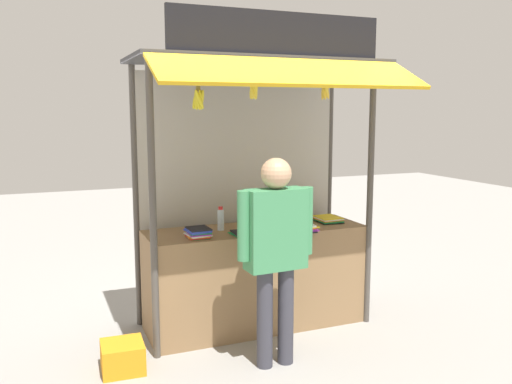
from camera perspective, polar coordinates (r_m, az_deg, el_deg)
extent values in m
plane|color=gray|center=(5.47, 0.00, -13.73)|extent=(20.00, 20.00, 0.00)
cube|color=olive|center=(5.31, 0.00, -8.91)|extent=(2.09, 0.67, 0.96)
cylinder|color=#4C4742|center=(4.51, -10.75, -2.20)|extent=(0.06, 0.06, 2.49)
cylinder|color=#4C4742|center=(5.33, 11.85, -0.59)|extent=(0.06, 0.06, 2.49)
cylinder|color=#4C4742|center=(5.27, -12.47, -0.71)|extent=(0.06, 0.06, 2.49)
cylinder|color=#4C4742|center=(5.99, 7.66, 0.52)|extent=(0.06, 0.06, 2.49)
cube|color=#B7B2A8|center=(5.55, -1.76, -0.31)|extent=(2.05, 0.04, 2.44)
cube|color=#3F3F44|center=(5.04, 0.19, 13.50)|extent=(2.29, 0.98, 0.04)
cube|color=gold|center=(4.36, 4.00, 12.45)|extent=(2.25, 0.51, 0.26)
cube|color=black|center=(4.66, 2.35, 16.31)|extent=(1.88, 0.04, 0.35)
cylinder|color=#59544C|center=(4.68, 2.07, 12.65)|extent=(1.99, 0.02, 0.02)
cylinder|color=silver|center=(5.65, 5.00, -1.43)|extent=(0.09, 0.09, 0.27)
cylinder|color=white|center=(5.63, 5.02, 0.10)|extent=(0.06, 0.06, 0.04)
cylinder|color=silver|center=(5.34, 2.37, -2.28)|extent=(0.07, 0.07, 0.22)
cylinder|color=#198C33|center=(5.32, 2.38, -0.99)|extent=(0.04, 0.04, 0.03)
cylinder|color=silver|center=(5.09, -3.72, -2.93)|extent=(0.06, 0.06, 0.20)
cylinder|color=red|center=(5.07, -3.73, -1.69)|extent=(0.04, 0.04, 0.03)
cylinder|color=silver|center=(5.47, 4.44, -1.75)|extent=(0.09, 0.09, 0.27)
cylinder|color=#198C33|center=(5.45, 4.46, -0.18)|extent=(0.06, 0.06, 0.04)
cube|color=green|center=(4.85, -6.04, -4.72)|extent=(0.19, 0.23, 0.01)
cube|color=red|center=(4.84, -6.13, -4.64)|extent=(0.19, 0.22, 0.01)
cube|color=orange|center=(4.83, -6.16, -4.55)|extent=(0.21, 0.24, 0.01)
cube|color=white|center=(4.83, -6.09, -4.45)|extent=(0.21, 0.24, 0.01)
cube|color=purple|center=(4.83, -6.02, -4.32)|extent=(0.20, 0.24, 0.01)
cube|color=green|center=(4.84, -6.02, -4.19)|extent=(0.20, 0.23, 0.01)
cube|color=blue|center=(4.84, -6.15, -4.08)|extent=(0.20, 0.24, 0.01)
cube|color=blue|center=(4.84, -6.06, -3.94)|extent=(0.19, 0.23, 0.01)
cube|color=black|center=(4.83, -6.04, -3.82)|extent=(0.19, 0.23, 0.01)
cube|color=black|center=(5.53, 7.65, -3.09)|extent=(0.25, 0.29, 0.01)
cube|color=green|center=(5.53, 7.60, -2.97)|extent=(0.23, 0.27, 0.01)
cube|color=green|center=(5.51, 7.55, -2.92)|extent=(0.23, 0.27, 0.01)
cube|color=orange|center=(5.51, 7.52, -2.82)|extent=(0.23, 0.27, 0.01)
cube|color=white|center=(5.51, 7.55, -2.72)|extent=(0.22, 0.27, 0.01)
cube|color=yellow|center=(5.52, 7.55, -2.62)|extent=(0.22, 0.27, 0.01)
cube|color=orange|center=(4.89, -1.14, -4.56)|extent=(0.20, 0.28, 0.01)
cube|color=green|center=(4.89, -1.34, -4.48)|extent=(0.21, 0.28, 0.01)
cube|color=white|center=(4.89, -1.16, -4.37)|extent=(0.21, 0.28, 0.01)
cube|color=black|center=(4.88, -1.24, -4.29)|extent=(0.20, 0.28, 0.01)
cube|color=black|center=(5.10, 4.69, -4.02)|extent=(0.23, 0.29, 0.01)
cube|color=purple|center=(5.11, 4.76, -3.88)|extent=(0.25, 0.31, 0.01)
cube|color=purple|center=(5.11, 4.73, -3.73)|extent=(0.23, 0.29, 0.01)
cube|color=red|center=(5.11, 4.67, -3.61)|extent=(0.25, 0.30, 0.01)
cube|color=yellow|center=(5.09, 4.79, -3.53)|extent=(0.25, 0.30, 0.01)
cube|color=white|center=(5.10, 4.63, -3.38)|extent=(0.25, 0.31, 0.01)
cylinder|color=#332D23|center=(4.89, 7.23, 11.86)|extent=(0.01, 0.01, 0.06)
cylinder|color=olive|center=(4.88, 7.22, 11.25)|extent=(0.04, 0.04, 0.04)
ellipsoid|color=yellow|center=(4.89, 7.41, 10.36)|extent=(0.04, 0.07, 0.14)
ellipsoid|color=yellow|center=(4.90, 7.15, 10.35)|extent=(0.06, 0.04, 0.14)
ellipsoid|color=yellow|center=(4.88, 7.03, 10.35)|extent=(0.05, 0.05, 0.14)
ellipsoid|color=yellow|center=(4.86, 7.13, 10.36)|extent=(0.05, 0.06, 0.14)
ellipsoid|color=yellow|center=(4.86, 7.46, 10.39)|extent=(0.08, 0.05, 0.14)
cylinder|color=#332D23|center=(4.44, -6.10, 11.81)|extent=(0.01, 0.01, 0.13)
cylinder|color=olive|center=(4.43, -6.09, 10.74)|extent=(0.04, 0.04, 0.04)
ellipsoid|color=yellow|center=(4.44, -5.70, 9.63)|extent=(0.04, 0.09, 0.16)
ellipsoid|color=yellow|center=(4.45, -5.90, 9.62)|extent=(0.07, 0.07, 0.17)
ellipsoid|color=yellow|center=(4.46, -6.12, 9.62)|extent=(0.09, 0.04, 0.17)
ellipsoid|color=yellow|center=(4.45, -6.39, 9.62)|extent=(0.08, 0.07, 0.17)
ellipsoid|color=yellow|center=(4.43, -6.30, 9.57)|extent=(0.04, 0.07, 0.17)
ellipsoid|color=yellow|center=(4.41, -6.15, 9.58)|extent=(0.06, 0.05, 0.17)
ellipsoid|color=yellow|center=(4.40, -5.95, 9.64)|extent=(0.09, 0.03, 0.16)
ellipsoid|color=yellow|center=(4.42, -5.84, 9.58)|extent=(0.05, 0.06, 0.17)
cylinder|color=#332D23|center=(4.59, -0.24, 12.13)|extent=(0.01, 0.01, 0.06)
cylinder|color=olive|center=(4.59, -0.24, 11.48)|extent=(0.04, 0.04, 0.04)
ellipsoid|color=yellow|center=(4.60, -0.02, 10.53)|extent=(0.03, 0.07, 0.14)
ellipsoid|color=yellow|center=(4.61, -0.13, 10.54)|extent=(0.06, 0.06, 0.14)
ellipsoid|color=yellow|center=(4.61, -0.31, 10.52)|extent=(0.06, 0.03, 0.14)
ellipsoid|color=yellow|center=(4.60, -0.48, 10.53)|extent=(0.06, 0.06, 0.14)
ellipsoid|color=yellow|center=(4.58, -0.43, 10.53)|extent=(0.03, 0.06, 0.14)
ellipsoid|color=yellow|center=(4.57, -0.37, 10.56)|extent=(0.06, 0.06, 0.14)
ellipsoid|color=yellow|center=(4.57, -0.19, 10.52)|extent=(0.06, 0.03, 0.14)
ellipsoid|color=yellow|center=(4.58, -0.03, 10.53)|extent=(0.05, 0.06, 0.14)
cylinder|color=#383842|center=(4.51, 0.92, -13.13)|extent=(0.13, 0.13, 0.82)
cylinder|color=#383842|center=(4.58, 3.13, -12.78)|extent=(0.13, 0.13, 0.82)
cube|color=#3F8C59|center=(4.33, 2.09, -3.91)|extent=(0.50, 0.23, 0.65)
cylinder|color=#3F8C59|center=(4.22, -1.28, -3.57)|extent=(0.10, 0.10, 0.55)
cylinder|color=#3F8C59|center=(4.44, 5.29, -2.99)|extent=(0.10, 0.10, 0.55)
sphere|color=tan|center=(4.26, 2.12, 1.96)|extent=(0.25, 0.25, 0.25)
cube|color=orange|center=(4.68, -13.80, -16.44)|extent=(0.35, 0.35, 0.23)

